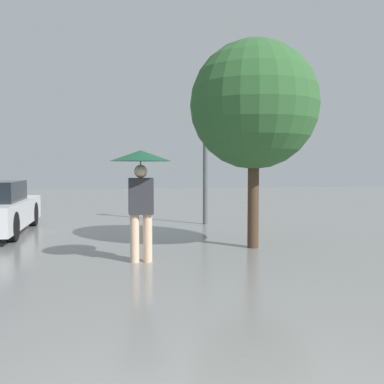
% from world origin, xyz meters
% --- Properties ---
extents(pedestrian, '(1.01, 1.01, 1.84)m').
position_xyz_m(pedestrian, '(0.06, 5.45, 1.44)').
color(pedestrian, beige).
rests_on(pedestrian, ground_plane).
extents(tree, '(2.46, 2.46, 3.99)m').
position_xyz_m(tree, '(2.30, 6.31, 2.75)').
color(tree, '#473323').
rests_on(tree, ground_plane).
extents(street_lamp, '(0.37, 0.37, 3.86)m').
position_xyz_m(street_lamp, '(2.15, 9.87, 2.65)').
color(street_lamp, '#515456').
rests_on(street_lamp, ground_plane).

